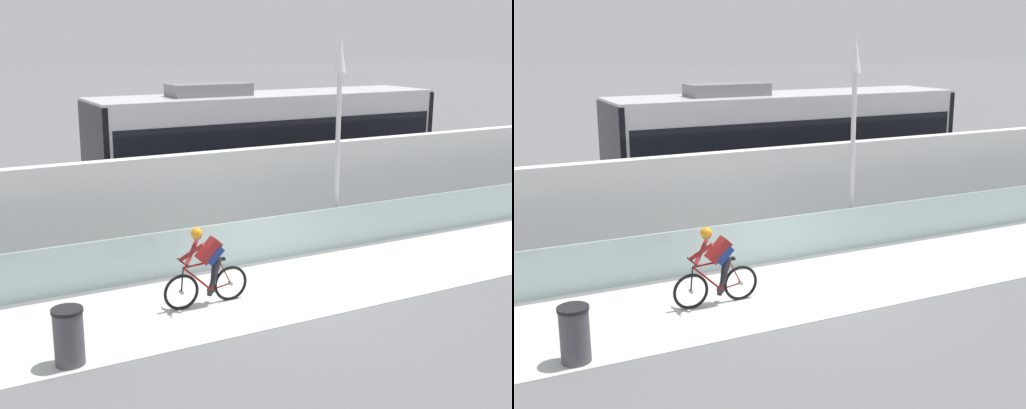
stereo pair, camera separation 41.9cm
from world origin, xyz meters
TOP-DOWN VIEW (x-y plane):
  - ground_plane at (0.00, 0.00)m, footprint 200.00×200.00m
  - bike_path_deck at (0.00, 0.00)m, footprint 32.00×3.20m
  - glass_parapet at (0.00, 1.85)m, footprint 32.00×0.05m
  - concrete_barrier_wall at (0.00, 3.65)m, footprint 32.00×0.36m
  - tram_rail_near at (0.00, 6.13)m, footprint 32.00×0.08m
  - tram_rail_far at (0.00, 7.57)m, footprint 32.00×0.08m
  - tram at (3.33, 6.85)m, footprint 11.06×2.54m
  - cyclist_on_bike at (-1.80, 0.00)m, footprint 1.77×0.58m
  - lamp_post_antenna at (2.70, 2.15)m, footprint 0.28×0.28m
  - trash_bin at (-4.76, -1.25)m, footprint 0.51×0.51m

SIDE VIEW (x-z plane):
  - ground_plane at x=0.00m, z-range 0.00..0.00m
  - tram_rail_near at x=0.00m, z-range 0.00..0.01m
  - tram_rail_far at x=0.00m, z-range 0.00..0.01m
  - bike_path_deck at x=0.00m, z-range 0.00..0.01m
  - trash_bin at x=-4.76m, z-range 0.00..0.96m
  - glass_parapet at x=0.00m, z-range 0.00..1.05m
  - cyclist_on_bike at x=-1.80m, z-range -0.02..1.59m
  - concrete_barrier_wall at x=0.00m, z-range 0.00..2.37m
  - tram at x=3.33m, z-range -0.01..3.80m
  - lamp_post_antenna at x=2.70m, z-range 0.69..5.89m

